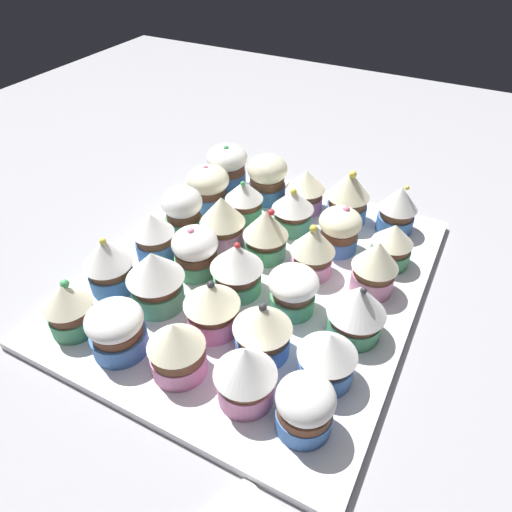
{
  "coord_description": "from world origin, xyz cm",
  "views": [
    {
      "loc": [
        40.63,
        21.39,
        42.07
      ],
      "look_at": [
        0.0,
        0.0,
        4.2
      ],
      "focal_mm": 32.67,
      "sensor_mm": 36.0,
      "label": 1
    }
  ],
  "objects_px": {
    "cupcake_3": "(154,236)",
    "cupcake_17": "(173,346)",
    "cupcake_5": "(69,307)",
    "cupcake_16": "(209,304)",
    "cupcake_0": "(227,166)",
    "cupcake_20": "(313,249)",
    "cupcake_2": "(183,210)",
    "cupcake_13": "(292,208)",
    "cupcake_26": "(375,266)",
    "cupcake_15": "(237,267)",
    "cupcake_25": "(392,244)",
    "cupcake_23": "(245,373)",
    "cupcake_10": "(155,278)",
    "cupcake_22": "(262,329)",
    "cupcake_28": "(327,356)",
    "cupcake_14": "(266,233)",
    "cupcake_29": "(305,406)",
    "cupcake_11": "(117,329)",
    "cupcake_18": "(348,196)",
    "cupcake_8": "(222,220)",
    "cupcake_21": "(293,289)",
    "cupcake_7": "(244,200)",
    "cupcake_19": "(339,229)",
    "cupcake_4": "(108,263)",
    "cupcake_24": "(398,208)",
    "cupcake_27": "(357,310)",
    "baking_tray": "(256,277)",
    "cupcake_9": "(195,251)",
    "cupcake_1": "(208,186)",
    "cupcake_12": "(305,189)",
    "cupcake_6": "(267,177)"
  },
  "relations": [
    {
      "from": "cupcake_19",
      "to": "cupcake_21",
      "type": "bearing_deg",
      "value": -3.34
    },
    {
      "from": "cupcake_5",
      "to": "cupcake_9",
      "type": "relative_size",
      "value": 1.01
    },
    {
      "from": "cupcake_10",
      "to": "cupcake_19",
      "type": "bearing_deg",
      "value": 142.83
    },
    {
      "from": "cupcake_9",
      "to": "cupcake_17",
      "type": "bearing_deg",
      "value": 25.44
    },
    {
      "from": "cupcake_14",
      "to": "cupcake_27",
      "type": "xyz_separation_m",
      "value": [
        0.08,
        0.15,
        -0.0
      ]
    },
    {
      "from": "cupcake_3",
      "to": "cupcake_11",
      "type": "relative_size",
      "value": 1.11
    },
    {
      "from": "cupcake_25",
      "to": "cupcake_26",
      "type": "bearing_deg",
      "value": -4.85
    },
    {
      "from": "cupcake_14",
      "to": "cupcake_29",
      "type": "xyz_separation_m",
      "value": [
        0.21,
        0.15,
        -0.01
      ]
    },
    {
      "from": "cupcake_15",
      "to": "cupcake_24",
      "type": "xyz_separation_m",
      "value": [
        -0.22,
        0.14,
        -0.0
      ]
    },
    {
      "from": "cupcake_11",
      "to": "cupcake_18",
      "type": "distance_m",
      "value": 0.38
    },
    {
      "from": "baking_tray",
      "to": "cupcake_9",
      "type": "bearing_deg",
      "value": -67.3
    },
    {
      "from": "cupcake_8",
      "to": "cupcake_21",
      "type": "relative_size",
      "value": 1.28
    },
    {
      "from": "cupcake_9",
      "to": "cupcake_19",
      "type": "height_order",
      "value": "cupcake_9"
    },
    {
      "from": "baking_tray",
      "to": "cupcake_28",
      "type": "distance_m",
      "value": 0.18
    },
    {
      "from": "cupcake_5",
      "to": "cupcake_7",
      "type": "relative_size",
      "value": 1.02
    },
    {
      "from": "cupcake_16",
      "to": "cupcake_4",
      "type": "bearing_deg",
      "value": -89.35
    },
    {
      "from": "cupcake_13",
      "to": "cupcake_26",
      "type": "relative_size",
      "value": 0.92
    },
    {
      "from": "cupcake_10",
      "to": "cupcake_25",
      "type": "bearing_deg",
      "value": 132.43
    },
    {
      "from": "cupcake_28",
      "to": "cupcake_19",
      "type": "bearing_deg",
      "value": -163.33
    },
    {
      "from": "cupcake_0",
      "to": "cupcake_20",
      "type": "bearing_deg",
      "value": 56.18
    },
    {
      "from": "cupcake_7",
      "to": "cupcake_14",
      "type": "distance_m",
      "value": 0.09
    },
    {
      "from": "cupcake_5",
      "to": "cupcake_16",
      "type": "distance_m",
      "value": 0.16
    },
    {
      "from": "cupcake_5",
      "to": "cupcake_2",
      "type": "bearing_deg",
      "value": 178.72
    },
    {
      "from": "cupcake_26",
      "to": "cupcake_1",
      "type": "bearing_deg",
      "value": -103.83
    },
    {
      "from": "cupcake_27",
      "to": "cupcake_17",
      "type": "bearing_deg",
      "value": -48.1
    },
    {
      "from": "cupcake_6",
      "to": "cupcake_17",
      "type": "relative_size",
      "value": 1.07
    },
    {
      "from": "cupcake_15",
      "to": "cupcake_25",
      "type": "bearing_deg",
      "value": 132.41
    },
    {
      "from": "cupcake_11",
      "to": "cupcake_18",
      "type": "xyz_separation_m",
      "value": [
        -0.35,
        0.14,
        0.01
      ]
    },
    {
      "from": "cupcake_4",
      "to": "cupcake_21",
      "type": "height_order",
      "value": "cupcake_4"
    },
    {
      "from": "cupcake_17",
      "to": "cupcake_23",
      "type": "relative_size",
      "value": 0.92
    },
    {
      "from": "cupcake_10",
      "to": "cupcake_22",
      "type": "xyz_separation_m",
      "value": [
        0.01,
        0.14,
        -0.01
      ]
    },
    {
      "from": "cupcake_23",
      "to": "cupcake_16",
      "type": "bearing_deg",
      "value": -128.15
    },
    {
      "from": "cupcake_22",
      "to": "cupcake_17",
      "type": "bearing_deg",
      "value": -48.05
    },
    {
      "from": "cupcake_9",
      "to": "cupcake_15",
      "type": "relative_size",
      "value": 0.94
    },
    {
      "from": "cupcake_12",
      "to": "cupcake_13",
      "type": "height_order",
      "value": "cupcake_13"
    },
    {
      "from": "cupcake_1",
      "to": "cupcake_18",
      "type": "distance_m",
      "value": 0.21
    },
    {
      "from": "cupcake_20",
      "to": "cupcake_25",
      "type": "xyz_separation_m",
      "value": [
        -0.07,
        0.09,
        -0.01
      ]
    },
    {
      "from": "cupcake_7",
      "to": "cupcake_19",
      "type": "relative_size",
      "value": 1.0
    },
    {
      "from": "cupcake_11",
      "to": "cupcake_25",
      "type": "relative_size",
      "value": 1.0
    },
    {
      "from": "cupcake_0",
      "to": "cupcake_25",
      "type": "relative_size",
      "value": 1.21
    },
    {
      "from": "cupcake_3",
      "to": "cupcake_17",
      "type": "height_order",
      "value": "same"
    },
    {
      "from": "cupcake_18",
      "to": "cupcake_19",
      "type": "distance_m",
      "value": 0.07
    },
    {
      "from": "cupcake_4",
      "to": "cupcake_25",
      "type": "distance_m",
      "value": 0.36
    },
    {
      "from": "cupcake_7",
      "to": "cupcake_22",
      "type": "xyz_separation_m",
      "value": [
        0.21,
        0.14,
        0.0
      ]
    },
    {
      "from": "cupcake_14",
      "to": "cupcake_10",
      "type": "bearing_deg",
      "value": -26.61
    },
    {
      "from": "cupcake_8",
      "to": "cupcake_22",
      "type": "distance_m",
      "value": 0.2
    },
    {
      "from": "cupcake_29",
      "to": "cupcake_9",
      "type": "bearing_deg",
      "value": -123.7
    },
    {
      "from": "cupcake_10",
      "to": "cupcake_28",
      "type": "height_order",
      "value": "cupcake_10"
    },
    {
      "from": "cupcake_9",
      "to": "cupcake_12",
      "type": "bearing_deg",
      "value": 161.69
    },
    {
      "from": "cupcake_5",
      "to": "baking_tray",
      "type": "bearing_deg",
      "value": 142.28
    }
  ]
}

